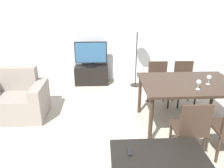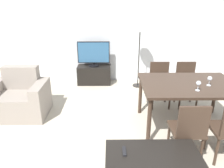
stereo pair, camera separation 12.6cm
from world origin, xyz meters
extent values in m
cube|color=silver|center=(0.00, 4.00, 1.35)|extent=(6.81, 0.06, 2.70)
cube|color=gray|center=(-1.62, 2.13, 0.21)|extent=(0.63, 0.73, 0.43)
cube|color=gray|center=(-1.62, 2.39, 0.64)|extent=(0.63, 0.20, 0.42)
cube|color=gray|center=(-1.21, 2.13, 0.30)|extent=(0.18, 0.73, 0.61)
cube|color=black|center=(-0.37, 3.73, 0.22)|extent=(0.81, 0.40, 0.45)
cylinder|color=black|center=(-0.37, 3.73, 0.46)|extent=(0.27, 0.27, 0.03)
cylinder|color=black|center=(-0.37, 3.73, 0.50)|extent=(0.04, 0.04, 0.05)
cube|color=black|center=(-0.37, 3.73, 0.79)|extent=(0.77, 0.04, 0.52)
cube|color=#2D5B84|center=(-0.37, 3.70, 0.79)|extent=(0.73, 0.01, 0.48)
cube|color=black|center=(0.47, 0.45, 0.42)|extent=(1.02, 0.56, 0.04)
cylinder|color=black|center=(0.02, 0.68, 0.20)|extent=(0.05, 0.05, 0.40)
cylinder|color=black|center=(0.93, 0.68, 0.20)|extent=(0.05, 0.05, 0.40)
cube|color=#38281E|center=(1.24, 1.71, 0.74)|extent=(1.48, 1.06, 0.04)
cylinder|color=#38281E|center=(0.56, 1.24, 0.36)|extent=(0.06, 0.06, 0.72)
cylinder|color=#38281E|center=(0.56, 2.18, 0.36)|extent=(0.06, 0.06, 0.72)
cylinder|color=#38281E|center=(1.92, 2.18, 0.36)|extent=(0.06, 0.06, 0.72)
cube|color=#38281E|center=(0.98, 0.95, 0.43)|extent=(0.40, 0.40, 0.04)
cylinder|color=#38281E|center=(0.82, 1.11, 0.20)|extent=(0.04, 0.04, 0.41)
cylinder|color=#38281E|center=(1.15, 1.11, 0.20)|extent=(0.04, 0.04, 0.41)
cylinder|color=#38281E|center=(0.82, 0.79, 0.20)|extent=(0.04, 0.04, 0.41)
cylinder|color=#38281E|center=(1.15, 0.79, 0.20)|extent=(0.04, 0.04, 0.41)
cube|color=#38281E|center=(0.98, 0.77, 0.65)|extent=(0.37, 0.04, 0.40)
cube|color=#38281E|center=(1.50, 2.47, 0.43)|extent=(0.40, 0.40, 0.04)
cylinder|color=#38281E|center=(1.34, 2.31, 0.20)|extent=(0.04, 0.04, 0.41)
cylinder|color=#38281E|center=(1.66, 2.31, 0.20)|extent=(0.04, 0.04, 0.41)
cylinder|color=#38281E|center=(1.34, 2.63, 0.20)|extent=(0.04, 0.04, 0.41)
cylinder|color=#38281E|center=(1.66, 2.63, 0.20)|extent=(0.04, 0.04, 0.41)
cube|color=#38281E|center=(1.50, 2.65, 0.65)|extent=(0.37, 0.04, 0.40)
cylinder|color=#38281E|center=(1.34, 1.11, 0.20)|extent=(0.04, 0.04, 0.41)
cylinder|color=#38281E|center=(1.34, 0.79, 0.20)|extent=(0.04, 0.04, 0.41)
cube|color=#38281E|center=(0.98, 2.47, 0.43)|extent=(0.40, 0.40, 0.04)
cylinder|color=#38281E|center=(0.82, 2.31, 0.20)|extent=(0.04, 0.04, 0.41)
cylinder|color=#38281E|center=(1.15, 2.31, 0.20)|extent=(0.04, 0.04, 0.41)
cylinder|color=#38281E|center=(0.82, 2.63, 0.20)|extent=(0.04, 0.04, 0.41)
cylinder|color=#38281E|center=(1.15, 2.63, 0.20)|extent=(0.04, 0.04, 0.41)
cube|color=#38281E|center=(0.98, 2.65, 0.65)|extent=(0.37, 0.04, 0.40)
cylinder|color=black|center=(0.69, 3.52, 0.01)|extent=(0.24, 0.24, 0.02)
cylinder|color=black|center=(0.69, 3.52, 0.67)|extent=(0.02, 0.02, 1.29)
cone|color=beige|center=(0.69, 3.52, 1.44)|extent=(0.32, 0.32, 0.25)
cube|color=black|center=(0.17, 0.51, 0.45)|extent=(0.04, 0.15, 0.02)
cylinder|color=silver|center=(1.50, 1.62, 0.77)|extent=(0.06, 0.06, 0.01)
cylinder|color=silver|center=(1.50, 1.62, 0.81)|extent=(0.01, 0.01, 0.07)
sphere|color=silver|center=(1.50, 1.62, 0.87)|extent=(0.07, 0.07, 0.07)
cylinder|color=silver|center=(1.26, 1.43, 0.77)|extent=(0.06, 0.06, 0.01)
cylinder|color=silver|center=(1.26, 1.43, 0.81)|extent=(0.01, 0.01, 0.07)
sphere|color=silver|center=(1.26, 1.43, 0.87)|extent=(0.07, 0.07, 0.07)
camera|label=1|loc=(-0.11, -1.41, 1.97)|focal=35.00mm
camera|label=2|loc=(0.01, -1.42, 1.97)|focal=35.00mm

